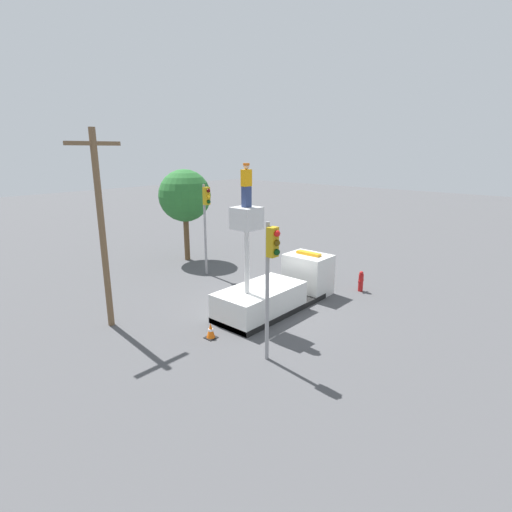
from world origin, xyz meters
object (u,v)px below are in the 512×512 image
(tree_left_bg, at_px, (185,196))
(utility_pole, at_px, (101,224))
(traffic_light_across, at_px, (206,212))
(worker, at_px, (246,185))
(traffic_light_pole, at_px, (271,265))
(bucket_truck, at_px, (278,289))
(fire_hydrant, at_px, (361,281))
(traffic_cone_rear, at_px, (211,331))

(tree_left_bg, height_order, utility_pole, utility_pole)
(traffic_light_across, relative_size, utility_pole, 0.66)
(worker, relative_size, traffic_light_pole, 0.35)
(traffic_light_pole, distance_m, traffic_light_across, 10.62)
(worker, bearing_deg, traffic_light_across, 61.62)
(bucket_truck, bearing_deg, fire_hydrant, -22.88)
(bucket_truck, height_order, traffic_light_across, traffic_light_across)
(worker, bearing_deg, utility_pole, 135.25)
(tree_left_bg, bearing_deg, bucket_truck, -104.64)
(bucket_truck, relative_size, tree_left_bg, 1.12)
(traffic_light_pole, relative_size, utility_pole, 0.62)
(traffic_light_pole, xyz_separation_m, fire_hydrant, (8.70, 0.93, -2.99))
(worker, height_order, traffic_light_across, worker)
(bucket_truck, relative_size, traffic_light_across, 1.27)
(traffic_light_pole, distance_m, fire_hydrant, 9.24)
(traffic_light_pole, height_order, traffic_cone_rear, traffic_light_pole)
(worker, height_order, tree_left_bg, worker)
(traffic_light_pole, relative_size, traffic_light_across, 0.93)
(traffic_cone_rear, relative_size, utility_pole, 0.08)
(tree_left_bg, xyz_separation_m, utility_pole, (-8.86, -5.73, 0.06))
(traffic_light_pole, distance_m, utility_pole, 7.35)
(traffic_light_across, distance_m, utility_pole, 7.88)
(traffic_light_across, height_order, utility_pole, utility_pole)
(bucket_truck, bearing_deg, utility_pole, 146.92)
(fire_hydrant, distance_m, traffic_cone_rear, 9.14)
(bucket_truck, height_order, fire_hydrant, bucket_truck)
(traffic_light_across, xyz_separation_m, tree_left_bg, (1.32, 3.52, 0.53))
(worker, relative_size, utility_pole, 0.22)
(traffic_cone_rear, bearing_deg, tree_left_bg, 55.01)
(worker, xyz_separation_m, traffic_light_across, (3.41, 6.31, -2.10))
(fire_hydrant, xyz_separation_m, tree_left_bg, (-2.03, 11.77, 3.77))
(bucket_truck, xyz_separation_m, traffic_cone_rear, (-4.33, -0.02, -0.57))
(traffic_light_pole, bearing_deg, traffic_cone_rear, 94.63)
(traffic_light_across, relative_size, traffic_cone_rear, 8.44)
(fire_hydrant, xyz_separation_m, traffic_cone_rear, (-8.93, 1.92, -0.24))
(worker, distance_m, tree_left_bg, 11.02)
(bucket_truck, bearing_deg, tree_left_bg, 75.36)
(worker, xyz_separation_m, traffic_cone_rear, (-2.17, -0.02, -5.58))
(bucket_truck, distance_m, tree_left_bg, 10.73)
(bucket_truck, distance_m, traffic_cone_rear, 4.36)
(traffic_light_across, relative_size, fire_hydrant, 4.88)
(fire_hydrant, bearing_deg, traffic_cone_rear, 167.85)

